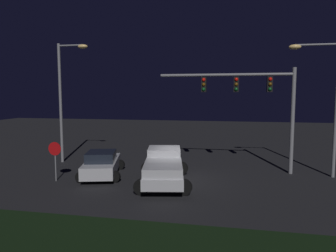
{
  "coord_description": "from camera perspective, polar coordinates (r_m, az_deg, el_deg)",
  "views": [
    {
      "loc": [
        2.81,
        -17.25,
        4.89
      ],
      "look_at": [
        -0.93,
        1.93,
        2.9
      ],
      "focal_mm": 33.34,
      "sensor_mm": 36.0,
      "label": 1
    }
  ],
  "objects": [
    {
      "name": "ground_plane",
      "position": [
        18.15,
        1.75,
        -9.81
      ],
      "size": [
        80.0,
        80.0,
        0.0
      ],
      "primitive_type": "plane",
      "color": "black"
    },
    {
      "name": "pickup_truck",
      "position": [
        17.3,
        -0.78,
        -7.18
      ],
      "size": [
        3.53,
        5.67,
        1.8
      ],
      "rotation": [
        0.0,
        0.0,
        1.75
      ],
      "color": "#B7B7BC",
      "rests_on": "ground_plane"
    },
    {
      "name": "car_sedan",
      "position": [
        19.24,
        -12.02,
        -6.77
      ],
      "size": [
        3.17,
        4.71,
        1.51
      ],
      "rotation": [
        0.0,
        0.0,
        1.82
      ],
      "color": "#B7B7BC",
      "rests_on": "ground_plane"
    },
    {
      "name": "traffic_signal_gantry",
      "position": [
        20.04,
        15.07,
        5.65
      ],
      "size": [
        8.32,
        0.56,
        6.5
      ],
      "color": "slate",
      "rests_on": "ground_plane"
    },
    {
      "name": "street_lamp_left",
      "position": [
        23.35,
        -18.23,
        6.41
      ],
      "size": [
        2.27,
        0.44,
        8.42
      ],
      "color": "slate",
      "rests_on": "ground_plane"
    },
    {
      "name": "street_lamp_right",
      "position": [
        20.37,
        26.93,
        5.54
      ],
      "size": [
        2.86,
        0.44,
        7.89
      ],
      "color": "slate",
      "rests_on": "ground_plane"
    },
    {
      "name": "stop_sign",
      "position": [
        18.68,
        -19.96,
        -4.79
      ],
      "size": [
        0.76,
        0.08,
        2.23
      ],
      "color": "slate",
      "rests_on": "ground_plane"
    }
  ]
}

